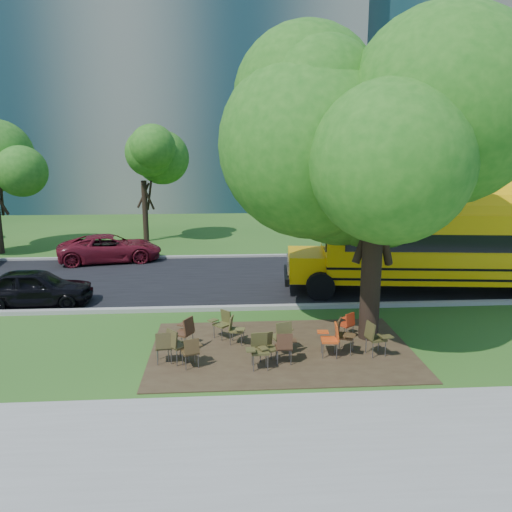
{
  "coord_description": "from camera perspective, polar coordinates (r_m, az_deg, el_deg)",
  "views": [
    {
      "loc": [
        -0.54,
        -13.06,
        5.39
      ],
      "look_at": [
        0.63,
        4.15,
        1.6
      ],
      "focal_mm": 35.0,
      "sensor_mm": 36.0,
      "label": 1
    }
  ],
  "objects": [
    {
      "name": "chair_7",
      "position": [
        13.51,
        13.43,
        -8.84
      ],
      "size": [
        0.65,
        0.63,
        0.93
      ],
      "rotation": [
        0.0,
        0.0,
        -1.36
      ],
      "color": "#413B1C",
      "rests_on": "ground"
    },
    {
      "name": "chair_13",
      "position": [
        14.61,
        10.41,
        -7.45
      ],
      "size": [
        0.53,
        0.66,
        0.78
      ],
      "rotation": [
        0.0,
        0.0,
        0.65
      ],
      "color": "#AA2D12",
      "rests_on": "ground"
    },
    {
      "name": "bg_tree_3",
      "position": [
        28.38,
        13.91,
        11.3
      ],
      "size": [
        5.6,
        5.6,
        7.84
      ],
      "color": "black",
      "rests_on": "ground"
    },
    {
      "name": "chair_3",
      "position": [
        12.48,
        0.3,
        -10.4
      ],
      "size": [
        0.58,
        0.54,
        0.9
      ],
      "rotation": [
        0.0,
        0.0,
        3.18
      ],
      "color": "#443F1D",
      "rests_on": "ground"
    },
    {
      "name": "building_main",
      "position": [
        49.94,
        -13.14,
        18.52
      ],
      "size": [
        38.0,
        16.0,
        22.0
      ],
      "primitive_type": "cube",
      "color": "slate",
      "rests_on": "ground"
    },
    {
      "name": "chair_10",
      "position": [
        13.93,
        -2.42,
        -8.17
      ],
      "size": [
        0.47,
        0.61,
        0.81
      ],
      "rotation": [
        0.0,
        0.0,
        -1.8
      ],
      "color": "brown",
      "rests_on": "ground"
    },
    {
      "name": "bg_car_red",
      "position": [
        24.74,
        -16.3,
        0.86
      ],
      "size": [
        5.08,
        3.05,
        1.32
      ],
      "primitive_type": "imported",
      "rotation": [
        0.0,
        0.0,
        1.76
      ],
      "color": "#5C0F1B",
      "rests_on": "ground"
    },
    {
      "name": "dirt_patch",
      "position": [
        13.75,
        2.92,
        -10.64
      ],
      "size": [
        7.0,
        4.5,
        0.03
      ],
      "primitive_type": "cube",
      "color": "#382819",
      "rests_on": "ground"
    },
    {
      "name": "chair_1",
      "position": [
        12.86,
        -9.02,
        -9.74
      ],
      "size": [
        0.8,
        0.63,
        0.94
      ],
      "rotation": [
        0.0,
        0.0,
        -0.86
      ],
      "color": "#43391D",
      "rests_on": "ground"
    },
    {
      "name": "asphalt_road",
      "position": [
        20.77,
        -2.26,
        -2.61
      ],
      "size": [
        80.0,
        8.0,
        0.04
      ],
      "primitive_type": "cube",
      "color": "black",
      "rests_on": "ground"
    },
    {
      "name": "ground",
      "position": [
        14.14,
        -1.41,
        -10.03
      ],
      "size": [
        160.0,
        160.0,
        0.0
      ],
      "primitive_type": "plane",
      "color": "#204816",
      "rests_on": "ground"
    },
    {
      "name": "bg_tree_2",
      "position": [
        29.42,
        -12.78,
        9.79
      ],
      "size": [
        4.8,
        4.8,
        6.62
      ],
      "color": "black",
      "rests_on": "ground"
    },
    {
      "name": "chair_11",
      "position": [
        13.23,
        3.06,
        -8.88
      ],
      "size": [
        0.65,
        0.73,
        0.96
      ],
      "rotation": [
        0.0,
        0.0,
        0.34
      ],
      "color": "#4F4922",
      "rests_on": "ground"
    },
    {
      "name": "chair_12",
      "position": [
        13.53,
        9.92,
        -8.64
      ],
      "size": [
        0.6,
        0.76,
        0.94
      ],
      "rotation": [
        0.0,
        0.0,
        4.3
      ],
      "color": "#4A311A",
      "rests_on": "ground"
    },
    {
      "name": "chair_6",
      "position": [
        13.28,
        8.62,
        -9.06
      ],
      "size": [
        0.54,
        0.63,
        0.91
      ],
      "rotation": [
        0.0,
        0.0,
        1.47
      ],
      "color": "#CC4515",
      "rests_on": "ground"
    },
    {
      "name": "main_tree",
      "position": [
        13.89,
        13.67,
        10.97
      ],
      "size": [
        7.2,
        7.2,
        8.74
      ],
      "color": "black",
      "rests_on": "ground"
    },
    {
      "name": "chair_9",
      "position": [
        14.4,
        -3.85,
        -7.45
      ],
      "size": [
        0.7,
        0.56,
        0.82
      ],
      "rotation": [
        0.0,
        0.0,
        2.34
      ],
      "color": "#4A4820",
      "rests_on": "ground"
    },
    {
      "name": "kerb_far",
      "position": [
        24.74,
        -2.54,
        -0.04
      ],
      "size": [
        80.0,
        0.25,
        0.14
      ],
      "primitive_type": "cube",
      "color": "gray",
      "rests_on": "ground"
    },
    {
      "name": "chair_2",
      "position": [
        12.6,
        -7.38,
        -10.55
      ],
      "size": [
        0.55,
        0.61,
        0.81
      ],
      "rotation": [
        0.0,
        0.0,
        0.33
      ],
      "color": "#473319",
      "rests_on": "ground"
    },
    {
      "name": "black_car",
      "position": [
        18.82,
        -23.94,
        -3.3
      ],
      "size": [
        3.86,
        1.66,
        1.3
      ],
      "primitive_type": "imported",
      "rotation": [
        0.0,
        0.0,
        1.6
      ],
      "color": "black",
      "rests_on": "ground"
    },
    {
      "name": "chair_5",
      "position": [
        12.75,
        1.27,
        -10.17
      ],
      "size": [
        0.55,
        0.63,
        0.81
      ],
      "rotation": [
        0.0,
        0.0,
        3.54
      ],
      "color": "#47411F",
      "rests_on": "ground"
    },
    {
      "name": "chair_0",
      "position": [
        12.94,
        -10.37,
        -9.85
      ],
      "size": [
        0.58,
        0.56,
        0.87
      ],
      "rotation": [
        0.0,
        0.0,
        0.1
      ],
      "color": "#42381C",
      "rests_on": "ground"
    },
    {
      "name": "chair_4",
      "position": [
        12.72,
        3.33,
        -10.08
      ],
      "size": [
        0.55,
        0.5,
        0.86
      ],
      "rotation": [
        0.0,
        0.0,
        0.0
      ],
      "color": "#422717",
      "rests_on": "ground"
    },
    {
      "name": "building_right",
      "position": [
        57.1,
        22.87,
        18.61
      ],
      "size": [
        30.0,
        16.0,
        25.0
      ],
      "primitive_type": "cube",
      "color": "slate",
      "rests_on": "ground"
    },
    {
      "name": "chair_8",
      "position": [
        13.67,
        -8.08,
        -8.35
      ],
      "size": [
        0.62,
        0.79,
        0.94
      ],
      "rotation": [
        0.0,
        0.0,
        1.04
      ],
      "color": "#4A2B1A",
      "rests_on": "ground"
    },
    {
      "name": "kerb_near",
      "position": [
        16.92,
        -1.86,
        -5.94
      ],
      "size": [
        80.0,
        0.25,
        0.14
      ],
      "primitive_type": "cube",
      "color": "gray",
      "rests_on": "ground"
    },
    {
      "name": "school_bus",
      "position": [
        20.19,
        23.6,
        1.06
      ],
      "size": [
        12.83,
        4.07,
        3.09
      ],
      "rotation": [
        0.0,
        0.0,
        -0.11
      ],
      "color": "#EBAA07",
      "rests_on": "ground"
    },
    {
      "name": "sidewalk",
      "position": [
        9.7,
        -0.03,
        -21.22
      ],
      "size": [
        60.0,
        4.0,
        0.04
      ],
      "primitive_type": "cube",
      "color": "gray",
      "rests_on": "ground"
    }
  ]
}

